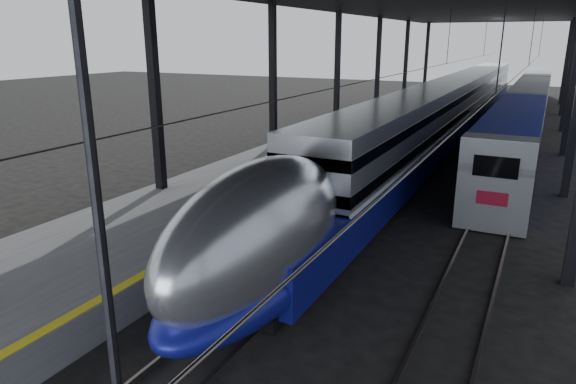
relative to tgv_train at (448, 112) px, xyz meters
The scene contains 7 objects.
ground 27.42m from the tgv_train, 94.19° to the right, with size 160.00×160.00×0.00m, color black.
platform 9.24m from the tgv_train, 127.08° to the right, with size 6.00×80.00×1.00m, color #4C4C4F.
yellow_strip 7.82m from the tgv_train, 110.35° to the right, with size 0.30×80.00×0.01m, color gold.
rails 7.92m from the tgv_train, 71.04° to the right, with size 6.52×80.00×0.16m.
canopy 10.20m from the tgv_train, 90.78° to the right, with size 18.00×75.00×9.47m.
tgv_train is the anchor object (origin of this frame).
second_train 9.64m from the tgv_train, 58.77° to the left, with size 2.62×56.05×3.61m.
Camera 1 is at (8.40, -11.25, 7.04)m, focal length 32.00 mm.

